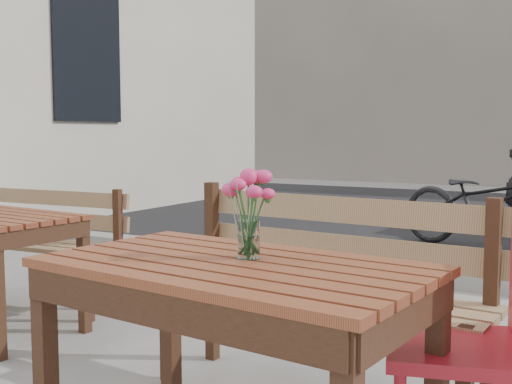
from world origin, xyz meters
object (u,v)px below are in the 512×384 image
Objects in this scene: main_table at (234,300)px; main_vase at (248,203)px; red_chair at (487,331)px; bicycle at (485,203)px.

main_table is 0.31m from main_vase.
main_vase reaches higher than main_table.
red_chair reaches higher than main_table.
main_table is 0.72× the size of bicycle.
main_table is 0.82m from red_chair.
main_table is 1.41× the size of red_chair.
main_vase is (-0.69, -0.33, 0.41)m from red_chair.
main_vase is at bearing -81.02° from red_chair.
red_chair is at bearing -153.22° from bicycle.
red_chair is at bearing 35.26° from main_table.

